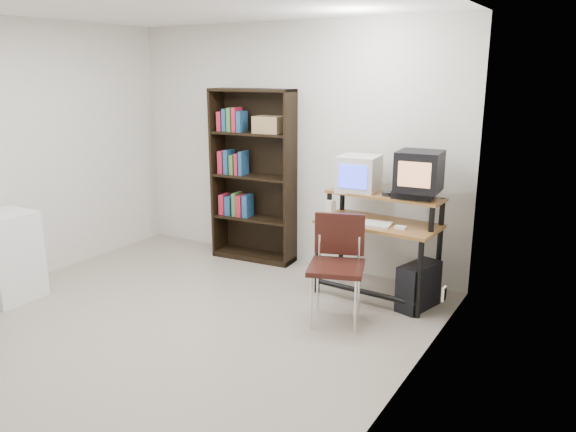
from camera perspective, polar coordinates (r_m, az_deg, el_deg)
The scene contains 19 objects.
floor at distance 4.97m, azimuth -11.77°, elevation -10.88°, with size 4.00×4.00×0.01m, color #9E9383.
ceiling at distance 4.52m, azimuth -13.60°, elevation 20.51°, with size 4.00×4.00×0.01m, color white.
back_wall at distance 6.15m, azimuth 0.25°, elevation 7.12°, with size 4.00×0.01×2.60m, color beige.
left_wall at distance 6.10m, azimuth -26.56°, elevation 5.50°, with size 0.01×4.00×2.60m, color beige.
right_wall at distance 3.53m, azimuth 11.85°, elevation 1.06°, with size 0.01×4.00×2.60m, color beige.
computer_desk at distance 5.31m, azimuth 9.24°, elevation -1.19°, with size 1.14×0.62×0.98m.
crt_monitor at distance 5.42m, azimuth 7.22°, elevation 4.28°, with size 0.40×0.41×0.35m.
vcr at distance 5.22m, azimuth 12.59°, elevation 2.15°, with size 0.36×0.26×0.08m, color black.
crt_tv at distance 5.16m, azimuth 13.19°, elevation 4.46°, with size 0.41×0.41×0.36m.
cd_spindle at distance 5.26m, azimuth 10.14°, elevation 2.19°, with size 0.12×0.12×0.05m, color #26262B.
keyboard at distance 5.20m, azimuth 7.87°, elevation -0.77°, with size 0.47×0.21×0.04m, color beige.
mousepad at distance 5.12m, azimuth 11.56°, elevation -1.37°, with size 0.22×0.18×0.01m, color black.
mouse at distance 5.10m, azimuth 11.38°, elevation -1.19°, with size 0.10×0.06×0.03m, color white.
desk_speaker at distance 5.43m, azimuth 4.31°, elevation 0.71°, with size 0.08×0.07×0.17m, color beige.
pc_tower at distance 5.25m, azimuth 13.12°, elevation -6.94°, with size 0.20×0.45×0.42m, color black.
school_chair at distance 4.82m, azimuth 5.05°, elevation -4.10°, with size 0.58×0.58×0.91m.
bookshelf at distance 6.29m, azimuth -3.43°, elevation 4.26°, with size 0.98×0.39×1.91m.
mini_fridge at distance 5.88m, azimuth -26.74°, elevation -3.68°, with size 0.50×0.51×0.83m.
wall_outlet at distance 4.89m, azimuth 15.57°, elevation -7.62°, with size 0.02×0.08×0.12m, color beige.
Camera 1 is at (3.09, -3.26, 2.12)m, focal length 35.00 mm.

